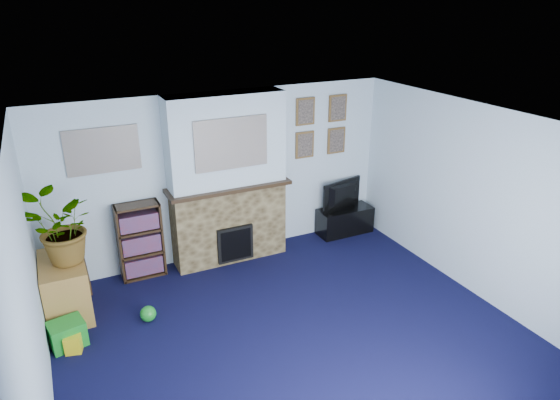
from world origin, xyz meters
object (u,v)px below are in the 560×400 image
tv_stand (345,220)px  sideboard (66,287)px  bookshelf (140,242)px  television (345,195)px

tv_stand → sideboard: 4.21m
tv_stand → bookshelf: size_ratio=0.84×
tv_stand → bookshelf: (-3.20, 0.08, 0.28)m
tv_stand → sideboard: sideboard is taller
television → tv_stand: bearing=76.7°
tv_stand → television: television is taller
bookshelf → sideboard: bearing=-153.2°
tv_stand → television: (0.00, 0.02, 0.42)m
tv_stand → television: bearing=90.0°
television → bookshelf: size_ratio=0.74×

